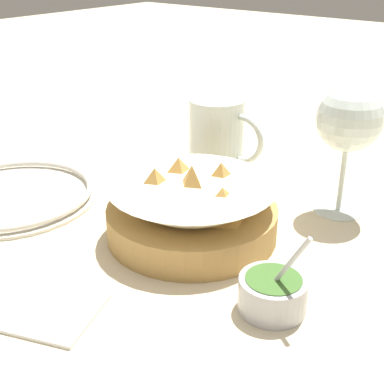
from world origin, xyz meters
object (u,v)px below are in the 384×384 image
Objects in this scene: food_basket at (192,210)px; beer_mug at (217,137)px; wine_glass at (349,123)px; sauce_cup at (273,292)px; side_plate at (11,195)px.

food_basket is 0.22m from beer_mug.
wine_glass is at bearing 56.94° from food_basket.
sauce_cup is 0.39× the size of side_plate.
wine_glass reaches higher than food_basket.
food_basket is 1.61× the size of beer_mug.
side_plate is (-0.16, -0.28, -0.04)m from beer_mug.
food_basket is at bearing 17.38° from side_plate.
food_basket is at bearing 156.42° from sauce_cup.
food_basket reaches higher than side_plate.
beer_mug is at bearing 134.69° from sauce_cup.
sauce_cup is at bearing 1.94° from side_plate.
side_plate is at bearing -119.62° from beer_mug.
food_basket is 1.22× the size of wine_glass.
food_basket is 0.17m from sauce_cup.
wine_glass reaches higher than side_plate.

